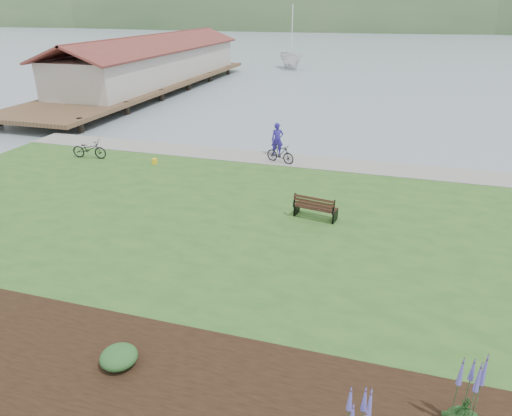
{
  "coord_description": "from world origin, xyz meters",
  "views": [
    {
      "loc": [
        4.06,
        -16.32,
        8.15
      ],
      "look_at": [
        -0.32,
        -1.66,
        1.3
      ],
      "focal_mm": 32.0,
      "sensor_mm": 36.0,
      "label": 1
    }
  ],
  "objects_px": {
    "person": "(277,137)",
    "bicycle_a": "(89,149)",
    "sailboat": "(291,69)",
    "park_bench": "(315,207)"
  },
  "relations": [
    {
      "from": "person",
      "to": "bicycle_a",
      "type": "height_order",
      "value": "person"
    },
    {
      "from": "sailboat",
      "to": "bicycle_a",
      "type": "bearing_deg",
      "value": -125.56
    },
    {
      "from": "person",
      "to": "bicycle_a",
      "type": "xyz_separation_m",
      "value": [
        -9.77,
        -3.36,
        -0.57
      ]
    },
    {
      "from": "park_bench",
      "to": "sailboat",
      "type": "xyz_separation_m",
      "value": [
        -11.66,
        47.9,
        -0.91
      ]
    },
    {
      "from": "park_bench",
      "to": "bicycle_a",
      "type": "bearing_deg",
      "value": 172.6
    },
    {
      "from": "bicycle_a",
      "to": "sailboat",
      "type": "relative_size",
      "value": 0.08
    },
    {
      "from": "bicycle_a",
      "to": "person",
      "type": "bearing_deg",
      "value": -77.07
    },
    {
      "from": "park_bench",
      "to": "bicycle_a",
      "type": "height_order",
      "value": "same"
    },
    {
      "from": "person",
      "to": "sailboat",
      "type": "relative_size",
      "value": 0.08
    },
    {
      "from": "park_bench",
      "to": "sailboat",
      "type": "bearing_deg",
      "value": 113.92
    }
  ]
}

